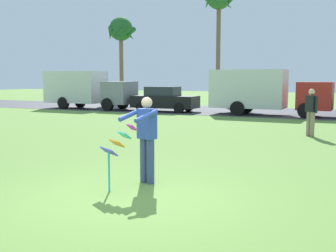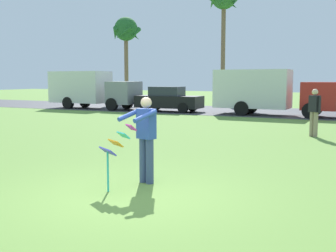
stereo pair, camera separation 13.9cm
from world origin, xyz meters
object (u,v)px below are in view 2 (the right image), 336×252
at_px(person_kite_flyer, 146,136).
at_px(parked_truck_red_cab, 267,91).
at_px(kite_held, 116,146).
at_px(palm_tree_left_near, 126,32).
at_px(person_walker_far, 314,111).
at_px(parked_truck_grey_van, 90,89).
at_px(palm_tree_right_near, 224,2).
at_px(parked_car_black, 169,100).

distance_m(person_kite_flyer, parked_truck_red_cab, 16.50).
xyz_separation_m(kite_held, palm_tree_left_near, (-15.41, 25.59, 5.40)).
height_order(palm_tree_left_near, person_walker_far, palm_tree_left_near).
height_order(parked_truck_grey_van, palm_tree_left_near, palm_tree_left_near).
bearing_deg(palm_tree_right_near, kite_held, -75.98).
bearing_deg(palm_tree_left_near, kite_held, -58.94).
relative_size(parked_truck_red_cab, palm_tree_right_near, 0.68).
bearing_deg(parked_truck_grey_van, parked_truck_red_cab, 0.00).
distance_m(parked_truck_grey_van, person_walker_far, 17.74).
xyz_separation_m(person_kite_flyer, parked_truck_red_cab, (-1.14, 16.46, 0.46)).
distance_m(parked_truck_red_cab, person_walker_far, 8.71).
height_order(kite_held, person_walker_far, person_walker_far).
bearing_deg(parked_truck_red_cab, palm_tree_right_near, 121.02).
bearing_deg(parked_truck_red_cab, person_kite_flyer, -86.04).
bearing_deg(person_kite_flyer, person_walker_far, 74.84).
bearing_deg(kite_held, palm_tree_right_near, 104.02).
relative_size(person_kite_flyer, palm_tree_right_near, 0.17).
xyz_separation_m(person_kite_flyer, parked_car_black, (-7.38, 16.46, -0.18)).
relative_size(kite_held, parked_car_black, 0.29).
xyz_separation_m(kite_held, parked_car_black, (-7.14, 17.19, -0.07)).
bearing_deg(person_kite_flyer, kite_held, -107.96).
bearing_deg(parked_truck_grey_van, parked_car_black, 0.00).
xyz_separation_m(parked_truck_red_cab, palm_tree_right_near, (-5.79, 9.63, 6.96)).
height_order(person_kite_flyer, person_walker_far, same).
bearing_deg(parked_car_black, parked_truck_grey_van, -180.00).
distance_m(person_kite_flyer, kite_held, 0.77).
xyz_separation_m(kite_held, parked_truck_grey_van, (-13.31, 17.19, 0.57)).
bearing_deg(parked_car_black, palm_tree_left_near, 134.53).
bearing_deg(person_walker_far, kite_held, -105.38).
xyz_separation_m(parked_truck_grey_van, palm_tree_right_near, (6.61, 9.63, 6.96)).
distance_m(person_kite_flyer, palm_tree_left_near, 29.85).
height_order(person_kite_flyer, kite_held, person_kite_flyer).
xyz_separation_m(parked_car_black, person_walker_far, (9.67, -7.99, 0.16)).
relative_size(person_kite_flyer, parked_car_black, 0.41).
distance_m(person_kite_flyer, palm_tree_right_near, 27.99).
bearing_deg(parked_truck_grey_van, palm_tree_left_near, 104.05).
bearing_deg(parked_truck_red_cab, parked_car_black, -180.00).
distance_m(parked_truck_grey_van, palm_tree_left_near, 9.92).
xyz_separation_m(parked_car_black, parked_truck_red_cab, (6.24, 0.00, 0.64)).
distance_m(parked_car_black, person_walker_far, 12.55).
bearing_deg(palm_tree_left_near, palm_tree_right_near, 8.02).
relative_size(kite_held, parked_truck_red_cab, 0.18).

